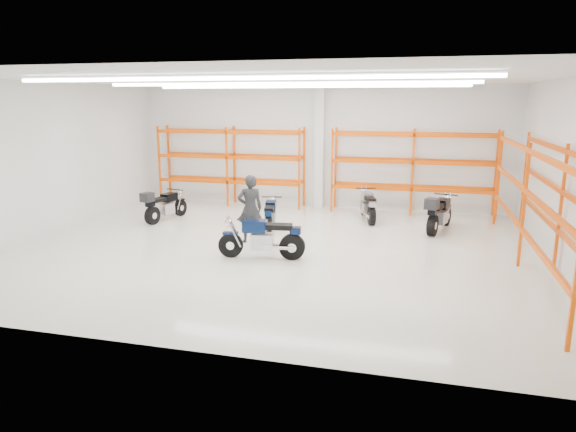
% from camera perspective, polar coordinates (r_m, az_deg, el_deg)
% --- Properties ---
extents(ground, '(14.00, 14.00, 0.00)m').
position_cam_1_polar(ground, '(14.04, -1.07, -3.66)').
color(ground, beige).
rests_on(ground, ground).
extents(room_shell, '(14.02, 12.02, 4.51)m').
position_cam_1_polar(room_shell, '(13.52, -1.10, 9.84)').
color(room_shell, silver).
rests_on(room_shell, ground).
extents(motorcycle_main, '(2.25, 0.74, 1.10)m').
position_cam_1_polar(motorcycle_main, '(13.08, -2.54, -2.56)').
color(motorcycle_main, black).
rests_on(motorcycle_main, ground).
extents(motorcycle_back_a, '(0.84, 2.09, 1.08)m').
position_cam_1_polar(motorcycle_back_a, '(17.62, -13.73, 1.08)').
color(motorcycle_back_a, black).
rests_on(motorcycle_back_a, ground).
extents(motorcycle_back_b, '(0.67, 1.92, 0.95)m').
position_cam_1_polar(motorcycle_back_b, '(16.05, -1.99, 0.06)').
color(motorcycle_back_b, black).
rests_on(motorcycle_back_b, ground).
extents(motorcycle_back_c, '(0.84, 2.04, 1.02)m').
position_cam_1_polar(motorcycle_back_c, '(17.41, 8.89, 1.04)').
color(motorcycle_back_c, black).
rests_on(motorcycle_back_c, ground).
extents(motorcycle_back_d, '(1.03, 2.25, 1.18)m').
position_cam_1_polar(motorcycle_back_d, '(16.35, 16.37, 0.21)').
color(motorcycle_back_d, black).
rests_on(motorcycle_back_d, ground).
extents(standing_man, '(0.84, 0.74, 1.94)m').
position_cam_1_polar(standing_man, '(14.55, -4.24, 0.82)').
color(standing_man, black).
rests_on(standing_man, ground).
extents(structural_column, '(0.32, 0.32, 4.50)m').
position_cam_1_polar(structural_column, '(19.22, 3.54, 7.59)').
color(structural_column, white).
rests_on(structural_column, ground).
extents(pallet_racking_back_left, '(5.67, 0.87, 3.00)m').
position_cam_1_polar(pallet_racking_back_left, '(19.86, -6.41, 6.36)').
color(pallet_racking_back_left, '#F45002').
rests_on(pallet_racking_back_left, ground).
extents(pallet_racking_back_right, '(5.67, 0.87, 3.00)m').
position_cam_1_polar(pallet_racking_back_right, '(18.60, 13.71, 5.65)').
color(pallet_racking_back_right, '#F45002').
rests_on(pallet_racking_back_right, ground).
extents(pallet_racking_side, '(0.87, 9.07, 3.00)m').
position_cam_1_polar(pallet_racking_side, '(13.48, 26.53, 2.21)').
color(pallet_racking_side, '#F45002').
rests_on(pallet_racking_side, ground).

